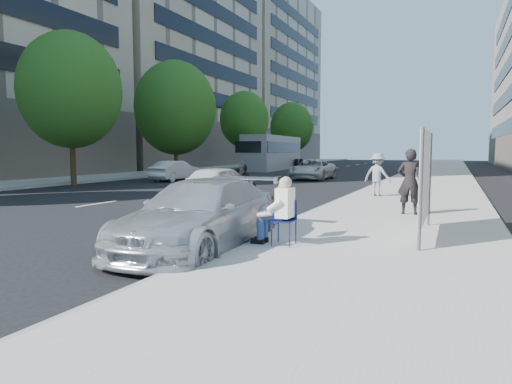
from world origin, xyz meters
The scene contains 19 objects.
ground centered at (0.00, 0.00, 0.00)m, with size 160.00×160.00×0.00m, color black.
near_sidewalk centered at (4.00, 20.00, 0.07)m, with size 5.00×120.00×0.15m, color #9B9991.
far_sidewalk centered at (-16.75, 20.00, 0.07)m, with size 4.50×120.00×0.15m, color #9B9991.
far_bldg_mid centered at (-30.00, 34.00, 17.00)m, with size 22.00×26.00×34.00m, color #C7B595.
far_bldg_north centered at (-30.00, 62.00, 14.00)m, with size 22.00×28.00×28.00m, color #C7B595.
tree_far_b centered at (-13.70, 8.00, 5.13)m, with size 5.40×5.40×8.24m.
tree_far_c centered at (-13.70, 18.00, 5.02)m, with size 6.00×6.00×8.47m.
tree_far_d centered at (-13.70, 30.00, 4.89)m, with size 4.80×4.80×7.65m.
tree_far_e centered at (-13.70, 44.00, 4.78)m, with size 5.40×5.40×7.89m.
seated_protester centered at (2.29, -2.64, 0.87)m, with size 0.83×1.11×1.31m.
jogger centered at (2.57, 7.47, 0.99)m, with size 1.09×0.63×1.69m, color gray.
pedestrian_woman centered at (4.19, 2.68, 1.07)m, with size 0.67×0.44×1.84m, color black.
protest_banner centered at (4.78, -0.66, 1.40)m, with size 0.08×3.06×2.20m.
parked_sedan centered at (0.80, -3.07, 0.69)m, with size 1.92×4.73×1.37m, color #B9BCC1.
white_sedan_near centered at (-2.99, 4.12, 0.68)m, with size 1.60×3.97×1.35m, color white.
white_sedan_mid centered at (-10.88, 13.64, 0.63)m, with size 1.34×3.83×1.26m, color silver.
white_sedan_far centered at (-3.27, 18.35, 0.67)m, with size 2.21×4.80×1.33m, color silver.
motorcycle centered at (-2.02, 5.00, 0.64)m, with size 0.74×2.05×1.42m.
bus centered at (-11.21, 31.45, 1.64)m, with size 3.44×12.21×3.30m.
Camera 1 is at (5.35, -10.73, 1.96)m, focal length 32.00 mm.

